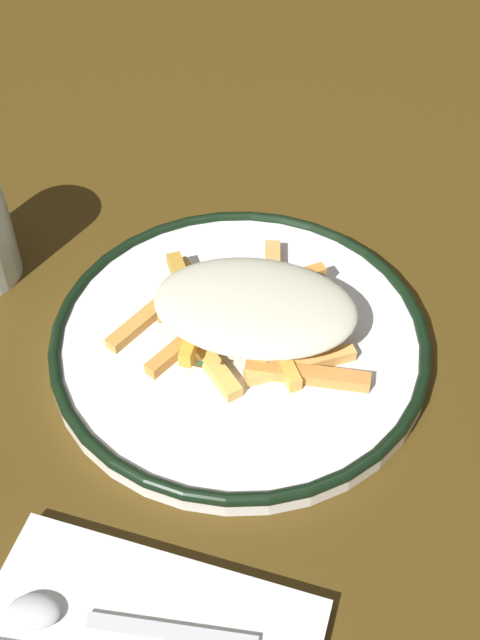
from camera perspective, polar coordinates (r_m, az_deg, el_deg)
The scene contains 4 objects.
ground_plane at distance 0.66m, azimuth 0.00°, elevation -2.01°, with size 2.60×2.60×0.00m, color #463210.
plate at distance 0.65m, azimuth 0.00°, elevation -1.44°, with size 0.30×0.30×0.02m.
fries_heap at distance 0.63m, azimuth 0.76°, elevation 0.60°, with size 0.17×0.21×0.04m.
spoon at distance 0.53m, azimuth -10.50°, elevation -19.77°, with size 0.03×0.15×0.01m.
Camera 1 is at (-0.41, -0.11, 0.50)m, focal length 46.16 mm.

